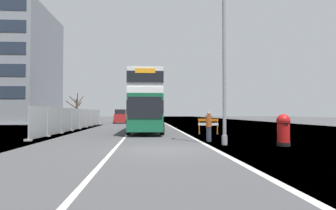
% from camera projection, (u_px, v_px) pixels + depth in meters
% --- Properties ---
extents(ground, '(140.00, 280.00, 0.10)m').
position_uv_depth(ground, '(175.00, 151.00, 13.74)').
color(ground, '#424244').
extents(double_decker_bus, '(2.86, 11.48, 4.80)m').
position_uv_depth(double_decker_bus, '(146.00, 102.00, 26.26)').
color(double_decker_bus, '#145638').
rests_on(double_decker_bus, ground).
extents(lamppost_foreground, '(0.29, 0.70, 9.71)m').
position_uv_depth(lamppost_foreground, '(224.00, 55.00, 15.80)').
color(lamppost_foreground, gray).
rests_on(lamppost_foreground, ground).
extents(red_pillar_postbox, '(0.67, 0.67, 1.58)m').
position_uv_depth(red_pillar_postbox, '(283.00, 129.00, 15.19)').
color(red_pillar_postbox, black).
rests_on(red_pillar_postbox, ground).
extents(roadworks_barrier, '(1.59, 0.79, 1.20)m').
position_uv_depth(roadworks_barrier, '(208.00, 125.00, 23.62)').
color(roadworks_barrier, orange).
rests_on(roadworks_barrier, ground).
extents(construction_site_fence, '(0.44, 27.40, 2.12)m').
position_uv_depth(construction_site_fence, '(79.00, 119.00, 31.38)').
color(construction_site_fence, '#A8AAAD').
rests_on(construction_site_fence, ground).
extents(car_oncoming_near, '(1.99, 4.02, 2.21)m').
position_uv_depth(car_oncoming_near, '(148.00, 117.00, 41.91)').
color(car_oncoming_near, black).
rests_on(car_oncoming_near, ground).
extents(car_receding_mid, '(2.02, 4.01, 2.21)m').
position_uv_depth(car_receding_mid, '(121.00, 117.00, 49.11)').
color(car_receding_mid, maroon).
rests_on(car_receding_mid, ground).
extents(bare_tree_far_verge_near, '(2.73, 3.17, 4.82)m').
position_uv_depth(bare_tree_far_verge_near, '(76.00, 108.00, 49.31)').
color(bare_tree_far_verge_near, '#4C3D2D').
rests_on(bare_tree_far_verge_near, ground).
extents(pedestrian_at_kerb, '(0.34, 0.34, 1.72)m').
position_uv_depth(pedestrian_at_kerb, '(209.00, 126.00, 17.58)').
color(pedestrian_at_kerb, '#2D3342').
rests_on(pedestrian_at_kerb, ground).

